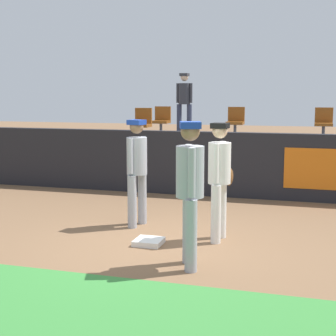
{
  "coord_description": "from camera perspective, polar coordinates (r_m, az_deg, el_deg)",
  "views": [
    {
      "loc": [
        2.07,
        -6.73,
        2.18
      ],
      "look_at": [
        -0.22,
        1.01,
        1.0
      ],
      "focal_mm": 53.4,
      "sensor_mm": 36.0,
      "label": 1
    }
  ],
  "objects": [
    {
      "name": "ground_plane",
      "position": [
        7.37,
        -0.6,
        -8.88
      ],
      "size": [
        60.0,
        60.0,
        0.0
      ],
      "primitive_type": "plane",
      "color": "brown"
    },
    {
      "name": "grass_foreground_strip",
      "position": [
        4.97,
        -10.5,
        -17.76
      ],
      "size": [
        18.0,
        2.8,
        0.01
      ],
      "primitive_type": "cube",
      "color": "#388438",
      "rests_on": "ground_plane"
    },
    {
      "name": "first_base",
      "position": [
        7.44,
        -2.21,
        -8.41
      ],
      "size": [
        0.4,
        0.4,
        0.08
      ],
      "primitive_type": "cube",
      "color": "white",
      "rests_on": "ground_plane"
    },
    {
      "name": "player_fielder_home",
      "position": [
        7.48,
        5.93,
        -0.6
      ],
      "size": [
        0.37,
        0.55,
        1.78
      ],
      "rotation": [
        0.0,
        0.0,
        -1.65
      ],
      "color": "white",
      "rests_on": "ground_plane"
    },
    {
      "name": "player_runner_visitor",
      "position": [
        8.3,
        -3.57,
        0.34
      ],
      "size": [
        0.4,
        0.49,
        1.78
      ],
      "rotation": [
        0.0,
        0.0,
        -1.78
      ],
      "color": "#9EA3AD",
      "rests_on": "ground_plane"
    },
    {
      "name": "player_coach_visitor",
      "position": [
        6.25,
        2.52,
        -1.86
      ],
      "size": [
        0.45,
        0.5,
        1.86
      ],
      "rotation": [
        0.0,
        0.0,
        -1.23
      ],
      "color": "#9EA3AD",
      "rests_on": "ground_plane"
    },
    {
      "name": "field_wall",
      "position": [
        10.88,
        5.43,
        0.45
      ],
      "size": [
        18.0,
        0.26,
        1.4
      ],
      "color": "black",
      "rests_on": "ground_plane"
    },
    {
      "name": "bleacher_platform",
      "position": [
        13.42,
        7.49,
        1.08
      ],
      "size": [
        18.0,
        4.8,
        1.02
      ],
      "primitive_type": "cube",
      "color": "#59595E",
      "rests_on": "ground_plane"
    },
    {
      "name": "seat_back_right",
      "position": [
        13.84,
        17.35,
        5.08
      ],
      "size": [
        0.46,
        0.44,
        0.84
      ],
      "color": "#4C4C51",
      "rests_on": "bleacher_platform"
    },
    {
      "name": "seat_back_center",
      "position": [
        14.01,
        7.72,
        5.41
      ],
      "size": [
        0.46,
        0.44,
        0.84
      ],
      "color": "#4C4C51",
      "rests_on": "bleacher_platform"
    },
    {
      "name": "seat_back_left",
      "position": [
        14.49,
        -0.73,
        5.58
      ],
      "size": [
        0.47,
        0.44,
        0.84
      ],
      "color": "#4C4C51",
      "rests_on": "bleacher_platform"
    },
    {
      "name": "seat_front_left",
      "position": [
        12.77,
        -2.98,
        5.2
      ],
      "size": [
        0.44,
        0.44,
        0.84
      ],
      "color": "#4C4C51",
      "rests_on": "bleacher_platform"
    },
    {
      "name": "spectator_hooded",
      "position": [
        15.19,
        1.87,
        7.88
      ],
      "size": [
        0.51,
        0.37,
        1.81
      ],
      "rotation": [
        0.0,
        0.0,
        3.07
      ],
      "color": "#33384C",
      "rests_on": "bleacher_platform"
    }
  ]
}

